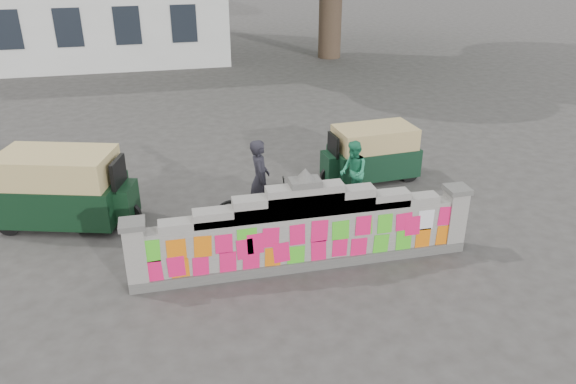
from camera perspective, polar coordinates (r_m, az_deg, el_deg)
name	(u,v)px	position (r m, az deg, el deg)	size (l,w,h in m)	color
ground	(304,266)	(10.73, 1.62, -7.52)	(100.00, 100.00, 0.00)	#383533
parapet_wall	(304,232)	(10.33, 1.68, -4.04)	(6.48, 0.44, 2.01)	#4C4C49
cyclist_bike	(261,205)	(11.87, -2.80, -1.30)	(0.67, 1.91, 1.00)	black
cyclist_rider	(260,190)	(11.72, -2.84, 0.23)	(0.62, 0.41, 1.70)	black
pedestrian	(353,172)	(12.96, 6.64, 2.03)	(0.71, 0.55, 1.46)	#268B5F
rickshaw_left	(63,188)	(12.74, -21.85, 0.41)	(3.02, 2.03, 1.62)	black
rickshaw_right	(371,152)	(14.23, 8.47, 4.01)	(2.51, 1.29, 1.37)	black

